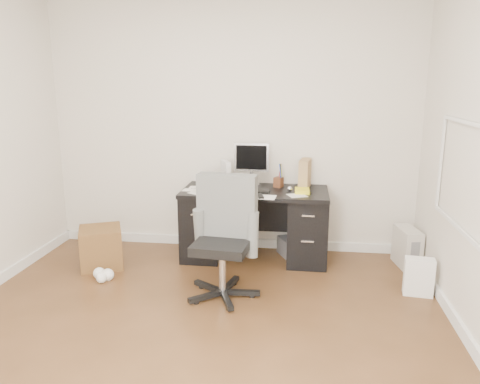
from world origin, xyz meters
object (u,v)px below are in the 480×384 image
object	(u,v)px
keyboard	(249,191)
office_chair	(222,239)
desk	(255,222)
wicker_basket	(101,247)
lcd_monitor	(252,164)
pc_tower	(407,247)

from	to	relation	value
keyboard	office_chair	xyz separation A→B (m)	(-0.13, -0.84, -0.23)
desk	wicker_basket	xyz separation A→B (m)	(-1.53, -0.43, -0.20)
lcd_monitor	pc_tower	distance (m)	1.81
keyboard	pc_tower	world-z (taller)	keyboard
lcd_monitor	wicker_basket	size ratio (longest dim) A/B	1.16
lcd_monitor	keyboard	xyz separation A→B (m)	(0.01, -0.31, -0.22)
keyboard	office_chair	bearing A→B (deg)	-96.44
pc_tower	keyboard	bearing A→B (deg)	173.57
pc_tower	desk	bearing A→B (deg)	169.83
keyboard	wicker_basket	bearing A→B (deg)	-165.08
desk	pc_tower	distance (m)	1.57
desk	office_chair	xyz separation A→B (m)	(-0.18, -0.95, 0.13)
lcd_monitor	wicker_basket	world-z (taller)	lcd_monitor
pc_tower	office_chair	bearing A→B (deg)	-161.47
office_chair	pc_tower	bearing A→B (deg)	34.34
office_chair	lcd_monitor	bearing A→B (deg)	89.93
desk	wicker_basket	bearing A→B (deg)	-164.25
keyboard	pc_tower	size ratio (longest dim) A/B	1.06
pc_tower	wicker_basket	distance (m)	3.12
office_chair	wicker_basket	xyz separation A→B (m)	(-1.34, 0.52, -0.33)
pc_tower	lcd_monitor	bearing A→B (deg)	162.78
desk	wicker_basket	size ratio (longest dim) A/B	3.71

